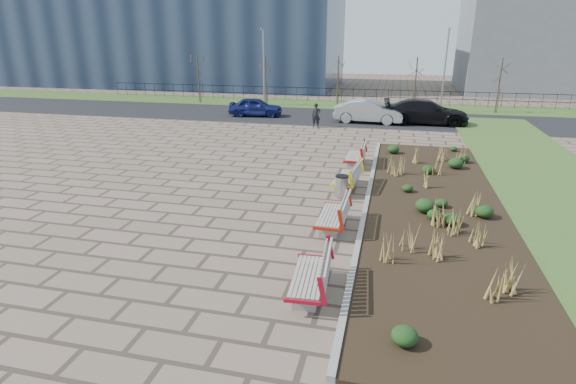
% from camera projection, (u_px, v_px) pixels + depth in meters
% --- Properties ---
extents(ground, '(120.00, 120.00, 0.00)m').
position_uv_depth(ground, '(209.00, 254.00, 12.27)').
color(ground, '#725C4E').
rests_on(ground, ground).
extents(planting_bed, '(4.50, 18.00, 0.10)m').
position_uv_depth(planting_bed, '(435.00, 207.00, 15.47)').
color(planting_bed, black).
rests_on(planting_bed, ground).
extents(planting_curb, '(0.16, 18.00, 0.15)m').
position_uv_depth(planting_curb, '(367.00, 201.00, 15.97)').
color(planting_curb, gray).
rests_on(planting_curb, ground).
extents(grass_verge_far, '(80.00, 5.00, 0.04)m').
position_uv_depth(grass_verge_far, '(339.00, 105.00, 37.94)').
color(grass_verge_far, '#33511E').
rests_on(grass_verge_far, ground).
extents(road, '(80.00, 7.00, 0.02)m').
position_uv_depth(road, '(329.00, 117.00, 32.44)').
color(road, black).
rests_on(road, ground).
extents(bench_a, '(1.03, 2.15, 1.00)m').
position_uv_depth(bench_a, '(308.00, 274.00, 10.27)').
color(bench_a, '#AA0B1F').
rests_on(bench_a, ground).
extents(bench_b, '(0.92, 2.11, 1.00)m').
position_uv_depth(bench_b, '(332.00, 213.00, 13.73)').
color(bench_b, '#A41D0A').
rests_on(bench_b, ground).
extents(bench_c, '(1.12, 2.19, 1.00)m').
position_uv_depth(bench_c, '(346.00, 176.00, 17.30)').
color(bench_c, '#D7CC0B').
rests_on(bench_c, ground).
extents(bench_d, '(0.91, 2.11, 1.00)m').
position_uv_depth(bench_d, '(354.00, 155.00, 20.41)').
color(bench_d, '#A80B0C').
rests_on(bench_d, ground).
extents(litter_bin, '(0.47, 0.47, 0.83)m').
position_uv_depth(litter_bin, '(342.00, 187.00, 16.37)').
color(litter_bin, '#B2B2B7').
rests_on(litter_bin, ground).
extents(pedestrian, '(0.59, 0.42, 1.54)m').
position_uv_depth(pedestrian, '(316.00, 116.00, 28.57)').
color(pedestrian, black).
rests_on(pedestrian, ground).
extents(car_blue, '(4.01, 2.00, 1.31)m').
position_uv_depth(car_blue, '(256.00, 107.00, 32.55)').
color(car_blue, navy).
rests_on(car_blue, road).
extents(car_silver, '(4.64, 1.81, 1.51)m').
position_uv_depth(car_silver, '(369.00, 111.00, 30.06)').
color(car_silver, gray).
rests_on(car_silver, road).
extents(car_black, '(5.57, 2.45, 1.59)m').
position_uv_depth(car_black, '(426.00, 112.00, 29.69)').
color(car_black, black).
rests_on(car_black, road).
extents(tree_a, '(1.40, 1.40, 4.00)m').
position_uv_depth(tree_a, '(199.00, 79.00, 38.51)').
color(tree_a, '#4C3D2D').
rests_on(tree_a, grass_verge_far).
extents(tree_b, '(1.40, 1.40, 4.00)m').
position_uv_depth(tree_b, '(266.00, 80.00, 37.20)').
color(tree_b, '#4C3D2D').
rests_on(tree_b, grass_verge_far).
extents(tree_c, '(1.40, 1.40, 4.00)m').
position_uv_depth(tree_c, '(338.00, 82.00, 35.89)').
color(tree_c, '#4C3D2D').
rests_on(tree_c, grass_verge_far).
extents(tree_d, '(1.40, 1.40, 4.00)m').
position_uv_depth(tree_d, '(415.00, 84.00, 34.58)').
color(tree_d, '#4C3D2D').
rests_on(tree_d, grass_verge_far).
extents(tree_e, '(1.40, 1.40, 4.00)m').
position_uv_depth(tree_e, '(499.00, 86.00, 33.27)').
color(tree_e, '#4C3D2D').
rests_on(tree_e, grass_verge_far).
extents(lamp_west, '(0.24, 0.60, 6.00)m').
position_uv_depth(lamp_west, '(264.00, 68.00, 36.41)').
color(lamp_west, gray).
rests_on(lamp_west, grass_verge_far).
extents(lamp_east, '(0.24, 0.60, 6.00)m').
position_uv_depth(lamp_east, '(444.00, 71.00, 33.35)').
color(lamp_east, gray).
rests_on(lamp_east, grass_verge_far).
extents(railing_fence, '(44.00, 0.10, 1.20)m').
position_uv_depth(railing_fence, '(342.00, 95.00, 39.11)').
color(railing_fence, black).
rests_on(railing_fence, grass_verge_far).
extents(building_glass, '(40.00, 14.00, 15.00)m').
position_uv_depth(building_glass, '(163.00, 17.00, 51.26)').
color(building_glass, '#192338').
rests_on(building_glass, ground).
extents(building_grey, '(18.00, 12.00, 10.00)m').
position_uv_depth(building_grey, '(559.00, 41.00, 44.75)').
color(building_grey, slate).
rests_on(building_grey, ground).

